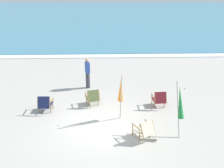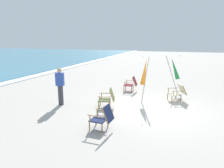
% 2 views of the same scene
% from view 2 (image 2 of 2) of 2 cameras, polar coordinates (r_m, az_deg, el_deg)
% --- Properties ---
extents(ground_plane, '(80.00, 80.00, 0.00)m').
position_cam_2_polar(ground_plane, '(8.46, 11.18, -7.01)').
color(ground_plane, '#B2AAA0').
extents(beach_chair_far_center, '(0.62, 0.71, 0.81)m').
position_cam_2_polar(beach_chair_far_center, '(6.36, -2.56, -9.35)').
color(beach_chair_far_center, '#19234C').
rests_on(beach_chair_far_center, ground).
extents(beach_chair_front_right, '(0.63, 0.74, 0.81)m').
position_cam_2_polar(beach_chair_front_right, '(11.07, 5.56, 0.18)').
color(beach_chair_front_right, maroon).
rests_on(beach_chair_front_right, ground).
extents(beach_chair_front_left, '(0.85, 0.93, 0.79)m').
position_cam_2_polar(beach_chair_front_left, '(9.77, 18.31, -2.14)').
color(beach_chair_front_left, beige).
rests_on(beach_chair_front_left, ground).
extents(beach_chair_back_right, '(0.72, 0.79, 0.82)m').
position_cam_2_polar(beach_chair_back_right, '(8.37, -1.16, -3.87)').
color(beach_chair_back_right, '#515B33').
rests_on(beach_chair_back_right, ground).
extents(umbrella_furled_orange, '(0.27, 0.39, 2.11)m').
position_cam_2_polar(umbrella_furled_orange, '(8.95, 9.28, 3.32)').
color(umbrella_furled_orange, '#B7B2A8').
rests_on(umbrella_furled_orange, ground).
extents(umbrella_furled_green, '(0.29, 0.79, 2.02)m').
position_cam_2_polar(umbrella_furled_green, '(10.87, 17.41, 4.19)').
color(umbrella_furled_green, '#B7B2A8').
rests_on(umbrella_furled_green, ground).
extents(person_near_chairs, '(0.29, 0.38, 1.63)m').
position_cam_2_polar(person_near_chairs, '(8.90, -14.58, -0.56)').
color(person_near_chairs, '#383842').
rests_on(person_near_chairs, ground).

